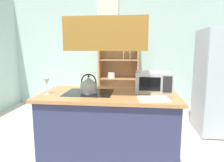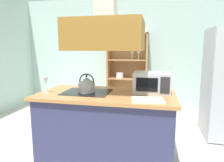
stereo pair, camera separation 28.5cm
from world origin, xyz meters
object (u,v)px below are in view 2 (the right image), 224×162
microwave (152,83)px  dish_cabinet (127,75)px  kettle (87,84)px  cutting_board (148,100)px  wine_glass_on_counter (46,81)px

microwave → dish_cabinet: bearing=105.4°
kettle → cutting_board: kettle is taller
wine_glass_on_counter → kettle: bearing=17.6°
dish_cabinet → wine_glass_on_counter: bearing=-104.4°
dish_cabinet → cutting_board: (0.60, -2.73, 0.10)m
dish_cabinet → wine_glass_on_counter: dish_cabinet is taller
microwave → wine_glass_on_counter: 1.35m
wine_glass_on_counter → microwave: bearing=13.7°
microwave → wine_glass_on_counter: bearing=-166.3°
cutting_board → kettle: bearing=161.4°
kettle → wine_glass_on_counter: (-0.49, -0.15, 0.05)m
kettle → dish_cabinet: bearing=85.7°
cutting_board → wine_glass_on_counter: size_ratio=1.65×
dish_cabinet → kettle: (-0.18, -2.47, 0.20)m
kettle → wine_glass_on_counter: bearing=-162.4°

